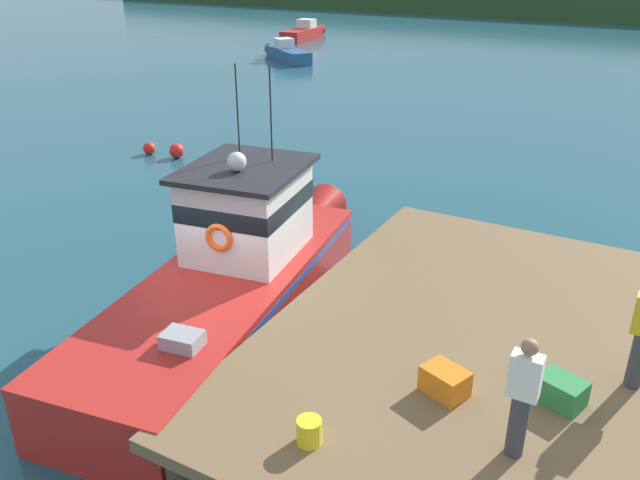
% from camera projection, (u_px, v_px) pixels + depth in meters
% --- Properties ---
extents(ground_plane, '(200.00, 200.00, 0.00)m').
position_uv_depth(ground_plane, '(231.00, 319.00, 12.99)').
color(ground_plane, '#1E4C5B').
extents(dock, '(6.00, 9.00, 1.20)m').
position_uv_depth(dock, '(470.00, 338.00, 10.42)').
color(dock, '#4C3D2D').
rests_on(dock, ground).
extents(main_fishing_boat, '(3.71, 9.96, 4.80)m').
position_uv_depth(main_fishing_boat, '(235.00, 274.00, 12.57)').
color(main_fishing_boat, red).
rests_on(main_fishing_boat, ground).
extents(crate_stack_mid_dock, '(0.72, 0.62, 0.38)m').
position_uv_depth(crate_stack_mid_dock, '(445.00, 381.00, 8.89)').
color(crate_stack_mid_dock, orange).
rests_on(crate_stack_mid_dock, dock).
extents(crate_stack_near_edge, '(0.71, 0.61, 0.37)m').
position_uv_depth(crate_stack_near_edge, '(561.00, 391.00, 8.70)').
color(crate_stack_near_edge, '#2D8442').
rests_on(crate_stack_near_edge, dock).
extents(bait_bucket, '(0.32, 0.32, 0.34)m').
position_uv_depth(bait_bucket, '(309.00, 431.00, 8.01)').
color(bait_bucket, yellow).
rests_on(bait_bucket, dock).
extents(deckhand_by_the_boat, '(0.36, 0.22, 1.63)m').
position_uv_depth(deckhand_by_the_boat, '(522.00, 396.00, 7.55)').
color(deckhand_by_the_boat, '#383842').
rests_on(deckhand_by_the_boat, dock).
extents(moored_boat_far_left, '(1.82, 5.84, 1.47)m').
position_uv_depth(moored_boat_far_left, '(304.00, 33.00, 49.74)').
color(moored_boat_far_left, red).
rests_on(moored_boat_far_left, ground).
extents(moored_boat_outer_mooring, '(4.85, 3.76, 1.31)m').
position_uv_depth(moored_boat_outer_mooring, '(286.00, 53.00, 41.04)').
color(moored_boat_outer_mooring, '#285184').
rests_on(moored_boat_outer_mooring, ground).
extents(mooring_buoy_inshore, '(0.43, 0.43, 0.43)m').
position_uv_depth(mooring_buoy_inshore, '(149.00, 148.00, 22.95)').
color(mooring_buoy_inshore, red).
rests_on(mooring_buoy_inshore, ground).
extents(mooring_buoy_spare_mooring, '(0.51, 0.51, 0.51)m').
position_uv_depth(mooring_buoy_spare_mooring, '(177.00, 151.00, 22.56)').
color(mooring_buoy_spare_mooring, red).
rests_on(mooring_buoy_spare_mooring, ground).
extents(far_shoreline, '(120.00, 8.00, 2.40)m').
position_uv_depth(far_shoreline, '(618.00, 7.00, 61.71)').
color(far_shoreline, '#284723').
rests_on(far_shoreline, ground).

